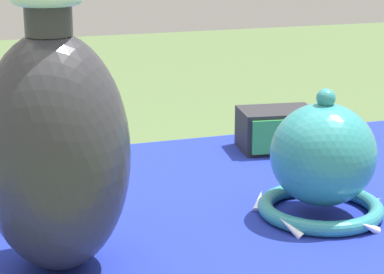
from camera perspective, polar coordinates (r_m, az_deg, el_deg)
display_table at (r=1.16m, az=0.63°, el=-9.45°), size 1.22×0.65×0.78m
vase_tall_bulbous at (r=0.89m, az=-10.38°, el=-0.98°), size 0.18×0.18×0.34m
vase_dome_bell at (r=1.08m, az=9.92°, el=-2.04°), size 0.19×0.20×0.19m
mosaic_tile_box at (r=1.39m, az=6.50°, el=0.58°), size 0.15×0.12×0.08m
pot_squat_cobalt at (r=1.13m, az=-14.07°, el=-4.00°), size 0.15×0.15×0.06m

